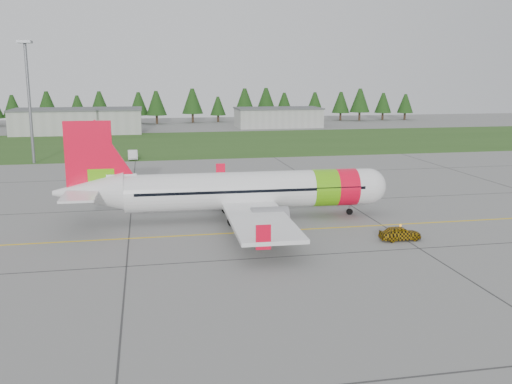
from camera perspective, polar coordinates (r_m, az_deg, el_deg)
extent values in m
plane|color=gray|center=(48.38, 5.32, -6.32)|extent=(320.00, 320.00, 0.00)
cylinder|color=white|center=(59.50, -0.55, 0.19)|extent=(25.83, 4.53, 3.86)
sphere|color=white|center=(62.77, 11.13, 0.58)|extent=(3.86, 3.86, 3.86)
cone|color=white|center=(59.18, -16.38, 0.00)|extent=(7.03, 4.04, 3.86)
cube|color=black|center=(62.81, 11.40, 0.90)|extent=(1.65, 2.61, 0.55)
cylinder|color=#63BF0E|center=(61.22, 6.79, 0.44)|extent=(2.68, 4.01, 3.94)
cylinder|color=#FA0829|center=(61.92, 8.90, 0.51)|extent=(2.28, 4.00, 3.94)
cube|color=white|center=(59.65, -1.02, -0.85)|extent=(6.27, 31.81, 0.36)
cube|color=#FA0829|center=(74.77, -3.57, 2.11)|extent=(1.19, 0.21, 1.98)
cube|color=#FA0829|center=(44.31, 0.74, -4.55)|extent=(1.19, 0.21, 1.98)
cylinder|color=gray|center=(65.25, -0.44, -0.25)|extent=(3.62, 2.17, 2.08)
cylinder|color=gray|center=(54.80, 1.37, -2.56)|extent=(3.62, 2.17, 2.08)
cube|color=#FA0829|center=(58.60, -16.37, 3.18)|extent=(4.56, 0.48, 7.52)
cube|color=#63BF0E|center=(58.82, -15.19, 1.12)|extent=(2.58, 0.48, 2.38)
cube|color=white|center=(59.19, -16.86, 0.21)|extent=(3.46, 11.46, 0.22)
cylinder|color=slate|center=(62.60, 9.35, -1.61)|extent=(0.18, 0.18, 1.39)
cylinder|color=black|center=(62.68, 9.34, -1.93)|extent=(0.68, 0.29, 0.67)
cylinder|color=slate|center=(62.43, -2.29, -1.27)|extent=(0.22, 0.22, 1.88)
cylinder|color=black|center=(62.48, -2.65, -1.66)|extent=(1.04, 0.47, 1.03)
cylinder|color=slate|center=(57.09, -1.59, -2.49)|extent=(0.22, 0.22, 1.88)
cylinder|color=black|center=(57.14, -1.98, -2.92)|extent=(1.04, 0.47, 1.03)
imported|color=#CB970B|center=(53.62, 14.27, -2.72)|extent=(1.30, 1.54, 3.82)
imported|color=white|center=(104.70, -12.26, 4.55)|extent=(1.75, 1.66, 4.87)
cube|color=#30561E|center=(127.67, -5.07, 4.91)|extent=(320.00, 50.00, 0.03)
cube|color=gold|center=(55.77, 3.01, -3.83)|extent=(120.00, 0.25, 0.02)
cube|color=#A8A8A3|center=(155.49, -17.35, 6.73)|extent=(32.00, 14.00, 6.00)
cube|color=#A8A8A3|center=(167.00, 2.22, 7.41)|extent=(24.00, 12.00, 5.20)
cylinder|color=slate|center=(103.96, -21.70, 8.14)|extent=(0.50, 0.50, 20.00)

